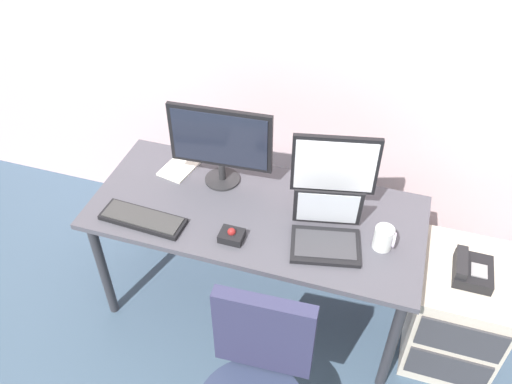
{
  "coord_description": "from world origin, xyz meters",
  "views": [
    {
      "loc": [
        0.56,
        -1.77,
        2.51
      ],
      "look_at": [
        0.0,
        0.0,
        0.84
      ],
      "focal_mm": 37.38,
      "sensor_mm": 36.0,
      "label": 1
    }
  ],
  "objects_px": {
    "file_cabinet": "(455,311)",
    "paper_notepad": "(179,168)",
    "trackball_mouse": "(232,235)",
    "monitor_main": "(220,142)",
    "coffee_mug": "(384,238)",
    "monitor_side": "(334,171)",
    "laptop": "(326,232)",
    "keyboard": "(143,219)",
    "desk_phone": "(471,270)"
  },
  "relations": [
    {
      "from": "monitor_side",
      "to": "coffee_mug",
      "type": "relative_size",
      "value": 3.75
    },
    {
      "from": "trackball_mouse",
      "to": "monitor_main",
      "type": "bearing_deg",
      "value": 116.05
    },
    {
      "from": "desk_phone",
      "to": "monitor_side",
      "type": "distance_m",
      "value": 0.77
    },
    {
      "from": "desk_phone",
      "to": "monitor_main",
      "type": "xyz_separation_m",
      "value": [
        -1.26,
        0.15,
        0.34
      ]
    },
    {
      "from": "monitor_main",
      "to": "coffee_mug",
      "type": "bearing_deg",
      "value": -14.36
    },
    {
      "from": "file_cabinet",
      "to": "desk_phone",
      "type": "bearing_deg",
      "value": -116.78
    },
    {
      "from": "file_cabinet",
      "to": "coffee_mug",
      "type": "xyz_separation_m",
      "value": [
        -0.42,
        -0.09,
        0.48
      ]
    },
    {
      "from": "desk_phone",
      "to": "coffee_mug",
      "type": "distance_m",
      "value": 0.44
    },
    {
      "from": "paper_notepad",
      "to": "laptop",
      "type": "bearing_deg",
      "value": -18.05
    },
    {
      "from": "keyboard",
      "to": "paper_notepad",
      "type": "xyz_separation_m",
      "value": [
        0.01,
        0.41,
        -0.01
      ]
    },
    {
      "from": "keyboard",
      "to": "paper_notepad",
      "type": "height_order",
      "value": "keyboard"
    },
    {
      "from": "monitor_side",
      "to": "laptop",
      "type": "bearing_deg",
      "value": -83.86
    },
    {
      "from": "keyboard",
      "to": "coffee_mug",
      "type": "bearing_deg",
      "value": 8.93
    },
    {
      "from": "desk_phone",
      "to": "coffee_mug",
      "type": "bearing_deg",
      "value": -170.45
    },
    {
      "from": "trackball_mouse",
      "to": "coffee_mug",
      "type": "xyz_separation_m",
      "value": [
        0.66,
        0.16,
        0.03
      ]
    },
    {
      "from": "file_cabinet",
      "to": "paper_notepad",
      "type": "xyz_separation_m",
      "value": [
        -1.51,
        0.15,
        0.43
      ]
    },
    {
      "from": "file_cabinet",
      "to": "laptop",
      "type": "relative_size",
      "value": 1.65
    },
    {
      "from": "monitor_main",
      "to": "trackball_mouse",
      "type": "xyz_separation_m",
      "value": [
        0.18,
        -0.37,
        -0.22
      ]
    },
    {
      "from": "file_cabinet",
      "to": "laptop",
      "type": "height_order",
      "value": "laptop"
    },
    {
      "from": "monitor_side",
      "to": "laptop",
      "type": "xyz_separation_m",
      "value": [
        0.02,
        -0.21,
        -0.18
      ]
    },
    {
      "from": "monitor_main",
      "to": "keyboard",
      "type": "distance_m",
      "value": 0.52
    },
    {
      "from": "laptop",
      "to": "paper_notepad",
      "type": "bearing_deg",
      "value": 161.95
    },
    {
      "from": "file_cabinet",
      "to": "laptop",
      "type": "distance_m",
      "value": 0.83
    },
    {
      "from": "monitor_main",
      "to": "laptop",
      "type": "bearing_deg",
      "value": -23.14
    },
    {
      "from": "file_cabinet",
      "to": "paper_notepad",
      "type": "bearing_deg",
      "value": 174.26
    },
    {
      "from": "file_cabinet",
      "to": "trackball_mouse",
      "type": "height_order",
      "value": "trackball_mouse"
    },
    {
      "from": "file_cabinet",
      "to": "desk_phone",
      "type": "relative_size",
      "value": 2.94
    },
    {
      "from": "file_cabinet",
      "to": "monitor_main",
      "type": "distance_m",
      "value": 1.44
    },
    {
      "from": "monitor_main",
      "to": "paper_notepad",
      "type": "xyz_separation_m",
      "value": [
        -0.25,
        0.02,
        -0.24
      ]
    },
    {
      "from": "file_cabinet",
      "to": "monitor_side",
      "type": "xyz_separation_m",
      "value": [
        -0.7,
        0.09,
        0.66
      ]
    },
    {
      "from": "monitor_main",
      "to": "trackball_mouse",
      "type": "distance_m",
      "value": 0.47
    },
    {
      "from": "monitor_side",
      "to": "keyboard",
      "type": "distance_m",
      "value": 0.93
    },
    {
      "from": "monitor_main",
      "to": "trackball_mouse",
      "type": "height_order",
      "value": "monitor_main"
    },
    {
      "from": "trackball_mouse",
      "to": "paper_notepad",
      "type": "distance_m",
      "value": 0.59
    },
    {
      "from": "laptop",
      "to": "paper_notepad",
      "type": "height_order",
      "value": "laptop"
    },
    {
      "from": "laptop",
      "to": "coffee_mug",
      "type": "height_order",
      "value": "laptop"
    },
    {
      "from": "desk_phone",
      "to": "keyboard",
      "type": "distance_m",
      "value": 1.54
    },
    {
      "from": "monitor_side",
      "to": "monitor_main",
      "type": "bearing_deg",
      "value": 176.15
    },
    {
      "from": "monitor_main",
      "to": "monitor_side",
      "type": "xyz_separation_m",
      "value": [
        0.57,
        -0.04,
        -0.01
      ]
    },
    {
      "from": "monitor_main",
      "to": "paper_notepad",
      "type": "bearing_deg",
      "value": 175.14
    },
    {
      "from": "keyboard",
      "to": "trackball_mouse",
      "type": "bearing_deg",
      "value": 2.06
    },
    {
      "from": "trackball_mouse",
      "to": "paper_notepad",
      "type": "relative_size",
      "value": 0.53
    },
    {
      "from": "keyboard",
      "to": "coffee_mug",
      "type": "relative_size",
      "value": 3.68
    },
    {
      "from": "desk_phone",
      "to": "trackball_mouse",
      "type": "xyz_separation_m",
      "value": [
        -1.07,
        -0.23,
        0.12
      ]
    },
    {
      "from": "trackball_mouse",
      "to": "paper_notepad",
      "type": "xyz_separation_m",
      "value": [
        -0.43,
        0.4,
        -0.02
      ]
    },
    {
      "from": "file_cabinet",
      "to": "coffee_mug",
      "type": "bearing_deg",
      "value": -168.46
    },
    {
      "from": "keyboard",
      "to": "trackball_mouse",
      "type": "xyz_separation_m",
      "value": [
        0.44,
        0.02,
        0.01
      ]
    },
    {
      "from": "desk_phone",
      "to": "keyboard",
      "type": "height_order",
      "value": "keyboard"
    },
    {
      "from": "file_cabinet",
      "to": "trackball_mouse",
      "type": "bearing_deg",
      "value": -167.34
    },
    {
      "from": "paper_notepad",
      "to": "coffee_mug",
      "type": "bearing_deg",
      "value": -12.25
    }
  ]
}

